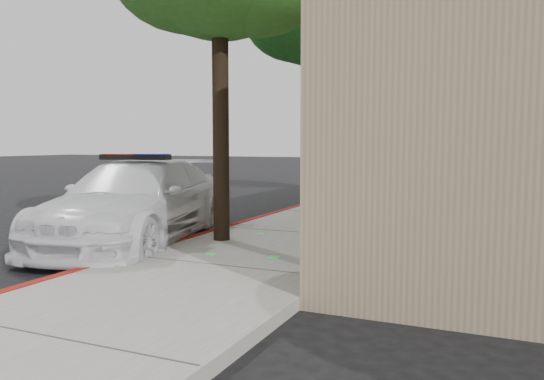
% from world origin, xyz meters
% --- Properties ---
extents(ground, '(120.00, 120.00, 0.00)m').
position_xyz_m(ground, '(0.00, 0.00, 0.00)').
color(ground, black).
rests_on(ground, ground).
extents(sidewalk, '(3.20, 60.00, 0.15)m').
position_xyz_m(sidewalk, '(1.60, 3.00, 0.07)').
color(sidewalk, gray).
rests_on(sidewalk, ground).
extents(red_curb, '(0.14, 60.00, 0.16)m').
position_xyz_m(red_curb, '(0.06, 3.00, 0.08)').
color(red_curb, maroon).
rests_on(red_curb, ground).
extents(police_car, '(3.21, 5.55, 1.63)m').
position_xyz_m(police_car, '(-0.92, 1.47, 0.76)').
color(police_car, white).
rests_on(police_car, ground).
extents(street_tree_mid, '(3.59, 3.38, 6.45)m').
position_xyz_m(street_tree_mid, '(0.72, 6.53, 5.01)').
color(street_tree_mid, black).
rests_on(street_tree_mid, sidewalk).
extents(street_tree_far, '(3.24, 3.01, 5.70)m').
position_xyz_m(street_tree_far, '(1.04, 11.31, 4.43)').
color(street_tree_far, black).
rests_on(street_tree_far, sidewalk).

